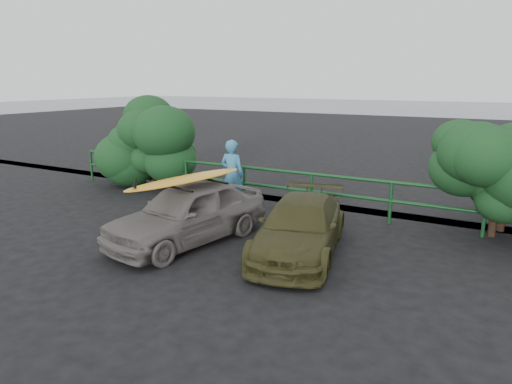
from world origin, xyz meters
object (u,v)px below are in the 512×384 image
guardrail (276,188)px  sedan (188,213)px  surfboard (187,179)px  man (232,175)px  olive_vehicle (300,227)px

guardrail → sedan: (-0.41, -3.32, 0.11)m
surfboard → man: bearing=112.6°
guardrail → man: man is taller
guardrail → sedan: sedan is taller
sedan → man: size_ratio=2.00×
sedan → man: bearing=112.6°
man → olive_vehicle: bearing=144.3°
olive_vehicle → surfboard: surfboard is taller
olive_vehicle → guardrail: bearing=111.7°
guardrail → surfboard: size_ratio=4.67×
olive_vehicle → man: 3.48m
sedan → olive_vehicle: sedan is taller
guardrail → man: bearing=-140.1°
olive_vehicle → surfboard: bearing=-179.3°
sedan → surfboard: (0.00, 0.00, 0.72)m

